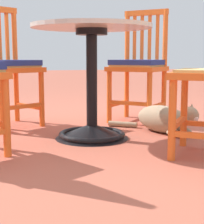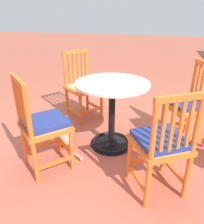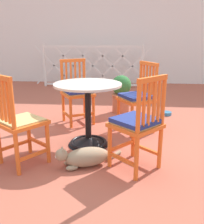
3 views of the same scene
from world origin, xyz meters
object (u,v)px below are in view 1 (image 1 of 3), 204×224
Objects in this scene: cafe_table at (92,95)px; tabby_cat at (165,120)px; orange_chair_by_planter at (139,67)px; orange_chair_tucked_in at (7,68)px.

cafe_table reaches higher than tabby_cat.
orange_chair_by_planter is 1.00× the size of orange_chair_tucked_in.
tabby_cat is at bearing -87.52° from cafe_table.
orange_chair_by_planter is (0.53, -0.52, 0.16)m from cafe_table.
tabby_cat is (0.02, -0.53, -0.19)m from cafe_table.
orange_chair_by_planter is at bearing -92.92° from orange_chair_tucked_in.
orange_chair_tucked_in is at bearing 87.08° from orange_chair_by_planter.
orange_chair_by_planter is at bearing 1.04° from tabby_cat.
orange_chair_by_planter reaches higher than tabby_cat.
tabby_cat is at bearing -178.96° from orange_chair_by_planter.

